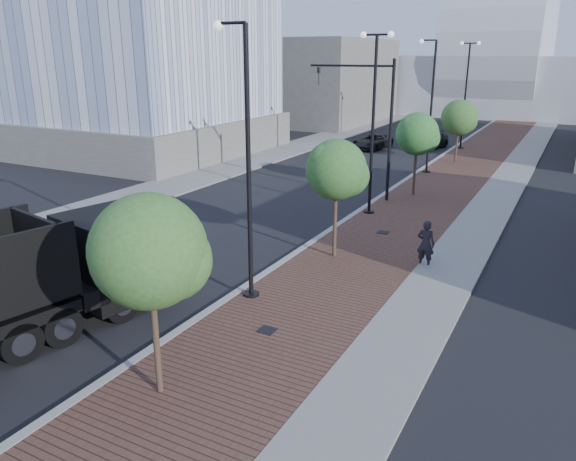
% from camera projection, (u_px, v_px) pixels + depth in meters
% --- Properties ---
extents(sidewalk, '(7.00, 140.00, 0.12)m').
position_uv_depth(sidewalk, '(482.00, 163.00, 43.24)').
color(sidewalk, '#4C2D23').
rests_on(sidewalk, ground).
extents(concrete_strip, '(2.40, 140.00, 0.13)m').
position_uv_depth(concrete_strip, '(519.00, 166.00, 42.04)').
color(concrete_strip, slate).
rests_on(concrete_strip, ground).
extents(curb, '(0.30, 140.00, 0.14)m').
position_uv_depth(curb, '(438.00, 159.00, 44.80)').
color(curb, gray).
rests_on(curb, ground).
extents(west_sidewalk, '(4.00, 140.00, 0.12)m').
position_uv_depth(west_sidewalk, '(296.00, 147.00, 50.61)').
color(west_sidewalk, slate).
rests_on(west_sidewalk, ground).
extents(dump_truck, '(5.59, 14.07, 3.77)m').
position_uv_depth(dump_truck, '(14.00, 293.00, 15.89)').
color(dump_truck, black).
rests_on(dump_truck, ground).
extents(white_sedan, '(1.80, 5.03, 1.65)m').
position_uv_depth(white_sedan, '(122.00, 256.00, 20.99)').
color(white_sedan, white).
rests_on(white_sedan, ground).
extents(dark_car_mid, '(2.89, 5.10, 1.34)m').
position_uv_depth(dark_car_mid, '(372.00, 141.00, 49.68)').
color(dark_car_mid, black).
rests_on(dark_car_mid, ground).
extents(dark_car_far, '(3.28, 5.45, 1.48)m').
position_uv_depth(dark_car_far, '(428.00, 141.00, 49.79)').
color(dark_car_far, black).
rests_on(dark_car_far, ground).
extents(pedestrian, '(0.74, 0.51, 1.95)m').
position_uv_depth(pedestrian, '(426.00, 244.00, 21.90)').
color(pedestrian, black).
rests_on(pedestrian, ground).
extents(streetlight_1, '(1.44, 0.56, 9.21)m').
position_uv_depth(streetlight_1, '(246.00, 177.00, 18.06)').
color(streetlight_1, black).
rests_on(streetlight_1, ground).
extents(streetlight_2, '(1.72, 0.56, 9.28)m').
position_uv_depth(streetlight_2, '(373.00, 124.00, 27.95)').
color(streetlight_2, black).
rests_on(streetlight_2, ground).
extents(streetlight_3, '(1.44, 0.56, 9.21)m').
position_uv_depth(streetlight_3, '(429.00, 112.00, 38.23)').
color(streetlight_3, black).
rests_on(streetlight_3, ground).
extents(streetlight_4, '(1.72, 0.56, 9.28)m').
position_uv_depth(streetlight_4, '(465.00, 95.00, 48.12)').
color(streetlight_4, black).
rests_on(streetlight_4, ground).
extents(traffic_mast, '(5.09, 0.20, 8.00)m').
position_uv_depth(traffic_mast, '(376.00, 114.00, 30.82)').
color(traffic_mast, black).
rests_on(traffic_mast, ground).
extents(tree_0, '(2.75, 2.75, 5.24)m').
position_uv_depth(tree_0, '(151.00, 252.00, 12.67)').
color(tree_0, '#382619').
rests_on(tree_0, ground).
extents(tree_1, '(2.49, 2.46, 5.03)m').
position_uv_depth(tree_1, '(338.00, 170.00, 21.94)').
color(tree_1, '#382619').
rests_on(tree_1, ground).
extents(tree_2, '(2.53, 2.50, 5.01)m').
position_uv_depth(tree_2, '(418.00, 134.00, 32.03)').
color(tree_2, '#382619').
rests_on(tree_2, ground).
extents(tree_3, '(2.74, 2.74, 4.94)m').
position_uv_depth(tree_3, '(460.00, 118.00, 42.18)').
color(tree_3, '#382619').
rests_on(tree_3, ground).
extents(tower_podium, '(19.00, 19.00, 3.00)m').
position_uv_depth(tower_podium, '(144.00, 134.00, 48.36)').
color(tower_podium, '#605D56').
rests_on(tower_podium, ground).
extents(convention_center, '(50.00, 30.00, 50.00)m').
position_uv_depth(convention_center, '(500.00, 70.00, 81.70)').
color(convention_center, '#ABAEB5').
rests_on(convention_center, ground).
extents(commercial_block_nw, '(14.00, 20.00, 10.00)m').
position_uv_depth(commercial_block_nw, '(320.00, 81.00, 69.04)').
color(commercial_block_nw, '#605D56').
rests_on(commercial_block_nw, ground).
extents(utility_cover_1, '(0.50, 0.50, 0.02)m').
position_uv_depth(utility_cover_1, '(267.00, 330.00, 16.82)').
color(utility_cover_1, black).
rests_on(utility_cover_1, sidewalk).
extents(utility_cover_2, '(0.50, 0.50, 0.02)m').
position_uv_depth(utility_cover_2, '(383.00, 232.00, 26.06)').
color(utility_cover_2, black).
rests_on(utility_cover_2, sidewalk).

